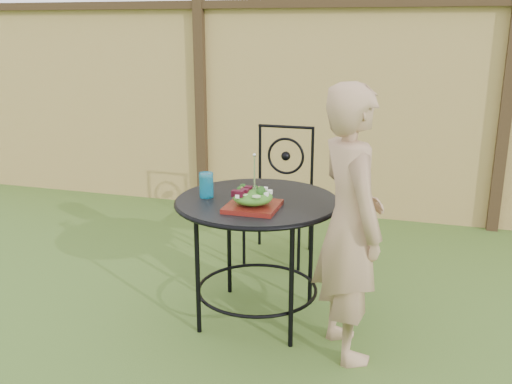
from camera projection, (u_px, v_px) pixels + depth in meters
ground at (279, 333)px, 3.18m from camera, size 60.00×60.00×0.00m
fence at (343, 110)px, 4.93m from camera, size 8.00×0.12×1.90m
patio_table at (257, 223)px, 3.20m from camera, size 0.92×0.92×0.72m
patio_chair at (280, 190)px, 4.15m from camera, size 0.46×0.46×0.95m
diner at (350, 224)px, 2.83m from camera, size 0.55×0.61×1.40m
salad_plate at (253, 206)px, 3.00m from camera, size 0.27×0.27×0.02m
salad at (253, 197)px, 2.98m from camera, size 0.21×0.21×0.08m
fork at (255, 173)px, 2.94m from camera, size 0.01×0.01×0.18m
drinking_glass at (206, 185)px, 3.19m from camera, size 0.08×0.08×0.14m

